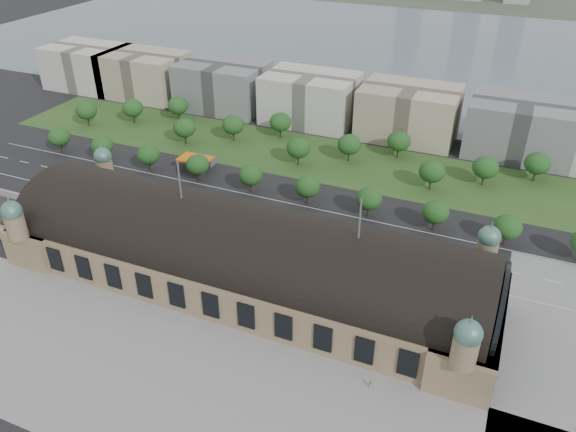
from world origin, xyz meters
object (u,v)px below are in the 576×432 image
at_px(traffic_car_4, 288,224).
at_px(parked_car_3, 141,213).
at_px(traffic_car_2, 166,206).
at_px(parked_car_5, 182,223).
at_px(bus_west, 287,227).
at_px(pedestrian_0, 370,385).
at_px(traffic_car_1, 107,170).
at_px(parked_car_2, 127,203).
at_px(traffic_car_0, 81,173).
at_px(bus_east, 395,252).
at_px(parked_car_4, 158,210).
at_px(parked_car_1, 118,204).
at_px(bus_mid, 290,227).
at_px(traffic_car_5, 353,234).
at_px(parked_car_6, 194,225).
at_px(parked_car_0, 114,200).
at_px(traffic_car_6, 486,274).
at_px(petrol_station, 201,160).

relative_size(traffic_car_4, parked_car_3, 1.00).
relative_size(traffic_car_2, parked_car_5, 0.97).
height_order(bus_west, pedestrian_0, bus_west).
relative_size(traffic_car_1, parked_car_2, 0.83).
bearing_deg(traffic_car_0, bus_east, 86.26).
height_order(traffic_car_2, parked_car_4, parked_car_4).
bearing_deg(traffic_car_2, parked_car_5, 51.17).
bearing_deg(traffic_car_4, parked_car_1, -86.21).
bearing_deg(bus_west, traffic_car_4, 22.22).
bearing_deg(parked_car_1, parked_car_4, 74.26).
bearing_deg(bus_mid, traffic_car_5, -75.79).
xyz_separation_m(parked_car_3, parked_car_6, (22.66, 0.56, -0.18)).
height_order(traffic_car_2, parked_car_0, traffic_car_2).
bearing_deg(traffic_car_6, bus_mid, -96.10).
bearing_deg(traffic_car_2, traffic_car_5, 91.07).
relative_size(traffic_car_0, traffic_car_6, 0.72).
bearing_deg(traffic_car_4, bus_east, 78.24).
relative_size(parked_car_2, bus_west, 0.45).
xyz_separation_m(traffic_car_1, traffic_car_5, (111.76, -6.74, 0.09)).
height_order(traffic_car_1, parked_car_1, traffic_car_1).
bearing_deg(traffic_car_5, bus_east, -114.44).
xyz_separation_m(parked_car_3, parked_car_4, (4.60, 4.00, -0.01)).
relative_size(parked_car_5, parked_car_6, 1.25).
relative_size(traffic_car_4, bus_east, 0.44).
bearing_deg(bus_east, traffic_car_5, 71.83).
bearing_deg(parked_car_2, parked_car_1, -86.68).
bearing_deg(parked_car_6, bus_east, 64.56).
xyz_separation_m(traffic_car_4, bus_west, (1.09, -3.41, 0.74)).
distance_m(bus_mid, pedestrian_0, 73.32).
height_order(traffic_car_0, traffic_car_1, traffic_car_0).
bearing_deg(parked_car_2, parked_car_0, -119.02).
bearing_deg(traffic_car_0, traffic_car_2, 77.82).
relative_size(traffic_car_6, parked_car_3, 1.20).
bearing_deg(bus_east, bus_mid, 93.14).
distance_m(traffic_car_4, traffic_car_6, 69.24).
bearing_deg(bus_mid, petrol_station, 56.94).
xyz_separation_m(traffic_car_0, pedestrian_0, (144.21, -63.51, 0.25)).
height_order(parked_car_2, bus_east, bus_east).
relative_size(parked_car_0, parked_car_3, 0.92).
height_order(traffic_car_1, parked_car_6, traffic_car_1).
xyz_separation_m(parked_car_0, parked_car_2, (6.27, 0.00, 0.01)).
distance_m(traffic_car_4, pedestrian_0, 77.41).
relative_size(traffic_car_0, bus_mid, 0.32).
bearing_deg(traffic_car_6, parked_car_1, -92.52).
relative_size(traffic_car_4, parked_car_0, 1.09).
bearing_deg(parked_car_2, traffic_car_4, 70.46).
height_order(parked_car_2, bus_west, bus_west).
height_order(parked_car_0, parked_car_3, parked_car_3).
distance_m(traffic_car_5, parked_car_3, 78.86).
bearing_deg(traffic_car_1, traffic_car_5, -89.33).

